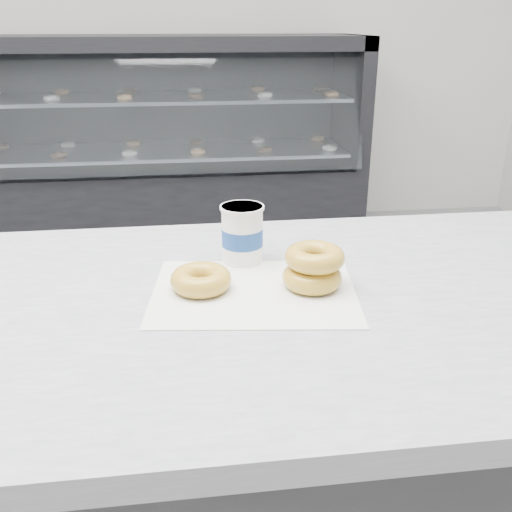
{
  "coord_description": "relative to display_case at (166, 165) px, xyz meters",
  "views": [
    {
      "loc": [
        0.1,
        -1.44,
        1.32
      ],
      "look_at": [
        0.22,
        -0.53,
        0.94
      ],
      "focal_mm": 40.0,
      "sensor_mm": 36.0,
      "label": 1
    }
  ],
  "objects": [
    {
      "name": "donut_single",
      "position": [
        0.13,
        -2.68,
        0.43
      ],
      "size": [
        0.13,
        0.13,
        0.04
      ],
      "primitive_type": "torus",
      "rotation": [
        0.0,
        0.0,
        0.3
      ],
      "color": "gold",
      "rests_on": "wax_paper"
    },
    {
      "name": "coffee_cup",
      "position": [
        0.21,
        -2.57,
        0.46
      ],
      "size": [
        0.09,
        0.09,
        0.11
      ],
      "rotation": [
        0.0,
        0.0,
        -0.27
      ],
      "color": "white",
      "rests_on": "counter"
    },
    {
      "name": "display_case",
      "position": [
        0.0,
        0.0,
        0.0
      ],
      "size": [
        2.4,
        0.74,
        1.25
      ],
      "color": "black",
      "rests_on": "ground"
    },
    {
      "name": "ground",
      "position": [
        0.0,
        -2.12,
        -0.49
      ],
      "size": [
        5.0,
        5.0,
        0.0
      ],
      "primitive_type": "plane",
      "color": "gray",
      "rests_on": "ground"
    },
    {
      "name": "wax_paper",
      "position": [
        0.21,
        -2.7,
        0.41
      ],
      "size": [
        0.37,
        0.3,
        0.0
      ],
      "primitive_type": "cube",
      "rotation": [
        0.0,
        0.0,
        -0.12
      ],
      "color": "silver",
      "rests_on": "counter"
    },
    {
      "name": "donut_stack",
      "position": [
        0.32,
        -2.7,
        0.45
      ],
      "size": [
        0.12,
        0.12,
        0.07
      ],
      "color": "gold",
      "rests_on": "wax_paper"
    }
  ]
}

